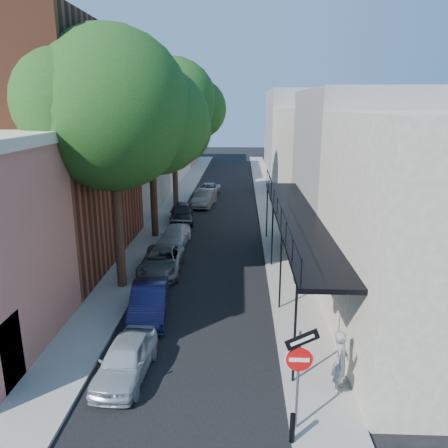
# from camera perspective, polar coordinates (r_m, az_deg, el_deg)

# --- Properties ---
(road_surface) EXTENTS (6.00, 64.00, 0.01)m
(road_surface) POSITION_cam_1_polar(r_m,az_deg,el_deg) (39.50, -0.18, 3.31)
(road_surface) COLOR black
(road_surface) RESTS_ON ground
(sidewalk_left) EXTENTS (2.00, 64.00, 0.12)m
(sidewalk_left) POSITION_cam_1_polar(r_m,az_deg,el_deg) (39.86, -5.95, 3.42)
(sidewalk_left) COLOR gray
(sidewalk_left) RESTS_ON ground
(sidewalk_right) EXTENTS (2.00, 64.00, 0.12)m
(sidewalk_right) POSITION_cam_1_polar(r_m,az_deg,el_deg) (39.52, 5.63, 3.32)
(sidewalk_right) COLOR gray
(sidewalk_right) RESTS_ON ground
(buildings_left) EXTENTS (10.10, 59.10, 12.00)m
(buildings_left) POSITION_cam_1_polar(r_m,az_deg,el_deg) (39.08, -14.24, 10.04)
(buildings_left) COLOR #B7725E
(buildings_left) RESTS_ON ground
(buildings_right) EXTENTS (9.80, 55.00, 10.00)m
(buildings_right) POSITION_cam_1_polar(r_m,az_deg,el_deg) (38.97, 13.29, 9.32)
(buildings_right) COLOR beige
(buildings_right) RESTS_ON ground
(sign_post) EXTENTS (0.89, 0.17, 2.99)m
(sign_post) POSITION_cam_1_polar(r_m,az_deg,el_deg) (11.49, 9.80, -17.48)
(sign_post) COLOR #595B60
(sign_post) RESTS_ON ground
(bollard) EXTENTS (0.14, 0.14, 0.80)m
(bollard) POSITION_cam_1_polar(r_m,az_deg,el_deg) (11.99, 8.92, -24.83)
(bollard) COLOR black
(bollard) RESTS_ON sidewalk_right
(oak_near) EXTENTS (7.48, 6.80, 11.42)m
(oak_near) POSITION_cam_1_polar(r_m,az_deg,el_deg) (19.52, -13.06, 13.94)
(oak_near) COLOR #382216
(oak_near) RESTS_ON ground
(oak_mid) EXTENTS (6.60, 6.00, 10.20)m
(oak_mid) POSITION_cam_1_polar(r_m,az_deg,el_deg) (27.33, -8.66, 12.71)
(oak_mid) COLOR #382216
(oak_mid) RESTS_ON ground
(oak_far) EXTENTS (7.70, 7.00, 11.90)m
(oak_far) POSITION_cam_1_polar(r_m,az_deg,el_deg) (36.22, -5.89, 15.30)
(oak_far) COLOR #382216
(oak_far) RESTS_ON ground
(parked_car_a) EXTENTS (1.60, 3.57, 1.19)m
(parked_car_a) POSITION_cam_1_polar(r_m,az_deg,el_deg) (14.48, -12.71, -16.84)
(parked_car_a) COLOR #9DA8AE
(parked_car_a) RESTS_ON ground
(parked_car_b) EXTENTS (1.83, 4.05, 1.29)m
(parked_car_b) POSITION_cam_1_polar(r_m,az_deg,el_deg) (17.90, -9.76, -9.94)
(parked_car_b) COLOR #111337
(parked_car_b) RESTS_ON ground
(parked_car_c) EXTENTS (2.12, 4.41, 1.21)m
(parked_car_c) POSITION_cam_1_polar(r_m,az_deg,el_deg) (22.30, -8.13, -4.81)
(parked_car_c) COLOR slate
(parked_car_c) RESTS_ON ground
(parked_car_d) EXTENTS (1.87, 4.02, 1.14)m
(parked_car_d) POSITION_cam_1_polar(r_m,az_deg,el_deg) (26.46, -6.45, -1.59)
(parked_car_d) COLOR #BCBCC0
(parked_car_d) RESTS_ON ground
(parked_car_e) EXTENTS (2.10, 4.29, 1.41)m
(parked_car_e) POSITION_cam_1_polar(r_m,az_deg,el_deg) (31.53, -5.56, 1.45)
(parked_car_e) COLOR black
(parked_car_e) RESTS_ON ground
(parked_car_f) EXTENTS (1.91, 4.32, 1.38)m
(parked_car_f) POSITION_cam_1_polar(r_m,az_deg,el_deg) (36.55, -2.58, 3.41)
(parked_car_f) COLOR slate
(parked_car_f) RESTS_ON ground
(parked_car_g) EXTENTS (2.40, 4.26, 1.12)m
(parked_car_g) POSITION_cam_1_polar(r_m,az_deg,el_deg) (40.89, -2.15, 4.51)
(parked_car_g) COLOR #8A949C
(parked_car_g) RESTS_ON ground
(pedestrian) EXTENTS (0.65, 0.80, 1.88)m
(pedestrian) POSITION_cam_1_polar(r_m,az_deg,el_deg) (13.63, 14.98, -16.92)
(pedestrian) COLOR gray
(pedestrian) RESTS_ON sidewalk_right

